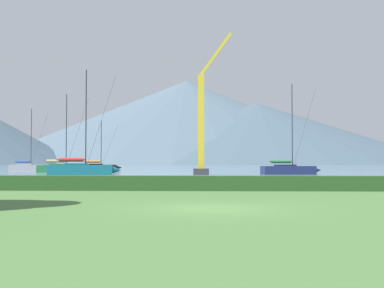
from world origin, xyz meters
TOP-DOWN VIEW (x-y plane):
  - ground_plane at (0.00, 0.00)m, footprint 1000.00×1000.00m
  - harbor_water at (0.00, 137.00)m, footprint 320.00×246.00m
  - hedge_line at (0.00, 11.00)m, footprint 80.00×1.20m
  - sailboat_slip_0 at (10.39, 48.80)m, footprint 8.29×3.50m
  - sailboat_slip_1 at (-21.99, 78.18)m, footprint 8.37×3.92m
  - sailboat_slip_2 at (-36.84, 80.78)m, footprint 8.29×3.34m
  - sailboat_slip_4 at (-16.51, 44.74)m, footprint 9.38×4.54m
  - sailboat_slip_5 at (-23.54, 60.06)m, footprint 8.67×3.05m
  - dock_crane at (-1.11, 46.55)m, footprint 5.06×2.00m
  - distant_hill_west_ridge at (-21.78, 419.62)m, footprint 345.75×345.75m
  - distant_hill_central_peak at (35.96, 372.35)m, footprint 277.52×277.52m

SIDE VIEW (x-z plane):
  - ground_plane at x=0.00m, z-range 0.00..0.00m
  - harbor_water at x=0.00m, z-range 0.00..0.00m
  - hedge_line at x=0.00m, z-range 0.00..0.85m
  - sailboat_slip_1 at x=-21.99m, z-range -4.15..5.51m
  - sailboat_slip_0 at x=10.39m, z-range -5.36..6.75m
  - sailboat_slip_2 at x=-36.84m, z-range -5.53..6.92m
  - sailboat_slip_5 at x=-23.54m, z-range -5.51..6.96m
  - sailboat_slip_4 at x=-16.51m, z-range -5.96..7.53m
  - dock_crane at x=-1.11m, z-range -3.48..15.09m
  - distant_hill_central_peak at x=35.96m, z-range 0.00..47.92m
  - distant_hill_west_ridge at x=-21.78m, z-range 0.00..73.96m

